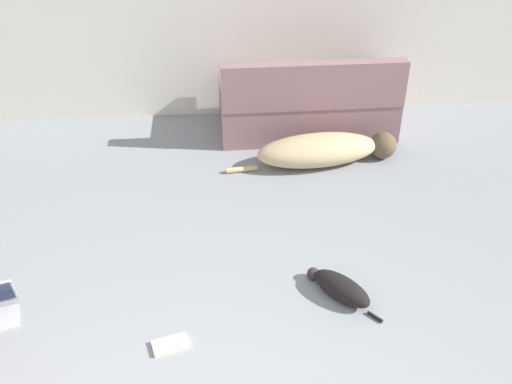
{
  "coord_description": "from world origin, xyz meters",
  "views": [
    {
      "loc": [
        0.14,
        -1.21,
        2.63
      ],
      "look_at": [
        0.45,
        2.14,
        0.46
      ],
      "focal_mm": 40.0,
      "sensor_mm": 36.0,
      "label": 1
    }
  ],
  "objects_px": {
    "couch": "(307,107)",
    "book_cream": "(170,345)",
    "dog": "(324,150)",
    "cat": "(340,288)"
  },
  "relations": [
    {
      "from": "couch",
      "to": "book_cream",
      "type": "xyz_separation_m",
      "value": [
        -1.28,
        -2.76,
        -0.25
      ]
    },
    {
      "from": "dog",
      "to": "cat",
      "type": "xyz_separation_m",
      "value": [
        -0.23,
        -1.76,
        -0.07
      ]
    },
    {
      "from": "dog",
      "to": "cat",
      "type": "relative_size",
      "value": 3.1
    },
    {
      "from": "couch",
      "to": "book_cream",
      "type": "height_order",
      "value": "couch"
    },
    {
      "from": "cat",
      "to": "book_cream",
      "type": "distance_m",
      "value": 1.15
    },
    {
      "from": "dog",
      "to": "cat",
      "type": "height_order",
      "value": "dog"
    },
    {
      "from": "couch",
      "to": "cat",
      "type": "height_order",
      "value": "couch"
    },
    {
      "from": "couch",
      "to": "dog",
      "type": "relative_size",
      "value": 1.07
    },
    {
      "from": "cat",
      "to": "book_cream",
      "type": "xyz_separation_m",
      "value": [
        -1.1,
        -0.34,
        -0.06
      ]
    },
    {
      "from": "book_cream",
      "to": "dog",
      "type": "bearing_deg",
      "value": 57.43
    }
  ]
}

